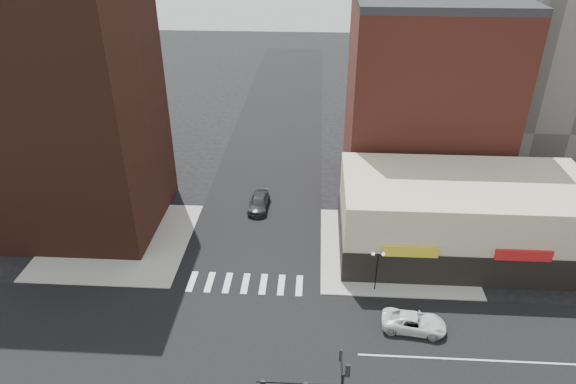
{
  "coord_description": "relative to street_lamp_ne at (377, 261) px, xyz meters",
  "views": [
    {
      "loc": [
        6.22,
        -29.56,
        31.12
      ],
      "look_at": [
        4.04,
        6.49,
        11.0
      ],
      "focal_mm": 32.0,
      "sensor_mm": 36.0,
      "label": 1
    }
  ],
  "objects": [
    {
      "name": "ground",
      "position": [
        -12.0,
        -8.0,
        -3.29
      ],
      "size": [
        240.0,
        240.0,
        0.0
      ],
      "primitive_type": "plane",
      "color": "black",
      "rests_on": "ground"
    },
    {
      "name": "road_ew",
      "position": [
        -12.0,
        -8.0,
        -3.28
      ],
      "size": [
        200.0,
        14.0,
        0.02
      ],
      "primitive_type": "cube",
      "color": "black",
      "rests_on": "ground"
    },
    {
      "name": "road_ns",
      "position": [
        -12.0,
        -8.0,
        -3.28
      ],
      "size": [
        14.0,
        200.0,
        0.02
      ],
      "primitive_type": "cube",
      "color": "black",
      "rests_on": "ground"
    },
    {
      "name": "sidewalk_nw",
      "position": [
        -26.5,
        6.5,
        -3.23
      ],
      "size": [
        15.0,
        15.0,
        0.12
      ],
      "primitive_type": "cube",
      "color": "gray",
      "rests_on": "ground"
    },
    {
      "name": "sidewalk_ne",
      "position": [
        2.5,
        6.5,
        -3.23
      ],
      "size": [
        15.0,
        15.0,
        0.12
      ],
      "primitive_type": "cube",
      "color": "gray",
      "rests_on": "ground"
    },
    {
      "name": "building_nw",
      "position": [
        -31.0,
        10.5,
        9.21
      ],
      "size": [
        16.0,
        15.0,
        25.0
      ],
      "primitive_type": "cube",
      "color": "#3A1B12",
      "rests_on": "ground"
    },
    {
      "name": "building_nw_low",
      "position": [
        -44.0,
        26.0,
        2.71
      ],
      "size": [
        20.0,
        18.0,
        12.0
      ],
      "primitive_type": "cube",
      "color": "#3A1B12",
      "rests_on": "ground"
    },
    {
      "name": "building_ne_midrise",
      "position": [
        7.0,
        21.5,
        7.71
      ],
      "size": [
        18.0,
        15.0,
        22.0
      ],
      "primitive_type": "cube",
      "color": "maroon",
      "rests_on": "ground"
    },
    {
      "name": "building_ne_row",
      "position": [
        9.0,
        7.0,
        0.01
      ],
      "size": [
        24.2,
        12.2,
        8.0
      ],
      "color": "#BEB497",
      "rests_on": "ground"
    },
    {
      "name": "street_lamp_ne",
      "position": [
        0.0,
        0.0,
        0.0
      ],
      "size": [
        1.22,
        0.32,
        4.16
      ],
      "color": "black",
      "rests_on": "sidewalk_ne"
    },
    {
      "name": "white_suv",
      "position": [
        2.8,
        -4.85,
        -2.55
      ],
      "size": [
        5.6,
        3.11,
        1.48
      ],
      "primitive_type": "imported",
      "rotation": [
        0.0,
        0.0,
        1.44
      ],
      "color": "silver",
      "rests_on": "ground"
    },
    {
      "name": "dark_sedan_north",
      "position": [
        -12.32,
        14.09,
        -2.52
      ],
      "size": [
        2.34,
        5.36,
        1.53
      ],
      "primitive_type": "imported",
      "rotation": [
        0.0,
        0.0,
        -0.04
      ],
      "color": "black",
      "rests_on": "ground"
    }
  ]
}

